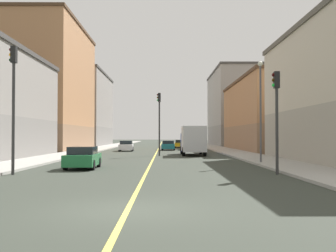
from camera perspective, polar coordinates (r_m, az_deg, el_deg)
ground_plane at (r=11.68m, az=-5.71°, el=-11.64°), size 400.00×400.00×0.00m
sidewalk_left at (r=61.04m, az=7.39°, el=-3.23°), size 3.74×168.00×0.15m
sidewalk_right at (r=61.36m, az=-10.17°, el=-3.21°), size 3.74×168.00×0.15m
lane_center_stripe at (r=60.49m, az=-1.42°, el=-3.32°), size 0.16×154.00×0.01m
building_left_mid at (r=58.89m, az=13.56°, el=1.49°), size 8.44×25.36×9.92m
building_left_far at (r=86.35m, az=9.07°, el=2.45°), size 8.44×23.67×15.54m
building_right_midblock at (r=62.07m, az=-15.73°, el=5.17°), size 8.44×21.99×18.14m
building_right_distant at (r=85.28m, az=-11.46°, el=2.26°), size 8.44×23.02×14.83m
traffic_light_left_near at (r=22.55m, az=14.99°, el=2.57°), size 0.40×0.32×5.53m
traffic_light_right_near at (r=23.27m, az=-20.91°, el=4.41°), size 0.40×0.32×6.88m
traffic_light_median_far at (r=41.83m, az=-1.25°, el=1.49°), size 0.40×0.32×6.48m
street_lamp_left_near at (r=30.52m, az=12.87°, el=3.43°), size 0.36×0.36×7.40m
car_yellow at (r=70.57m, az=1.75°, el=-2.53°), size 2.06×4.16×1.33m
car_silver at (r=78.49m, az=1.68°, el=-2.41°), size 1.92×4.21×1.28m
car_white at (r=54.71m, az=-5.90°, el=-2.82°), size 2.01×4.07×1.41m
car_teal at (r=57.94m, az=0.04°, el=-2.76°), size 1.96×4.08×1.37m
car_green at (r=26.19m, az=-11.88°, el=-4.39°), size 1.91×4.04×1.40m
car_orange at (r=58.52m, az=2.96°, el=-2.72°), size 1.85×4.62×1.41m
box_truck at (r=43.07m, az=3.51°, el=-1.98°), size 2.44×7.50×3.04m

